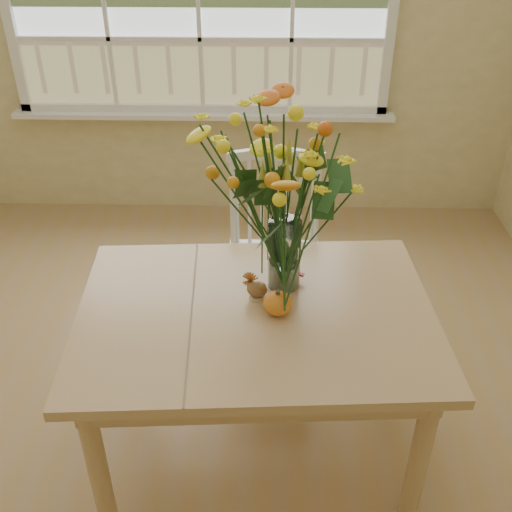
{
  "coord_description": "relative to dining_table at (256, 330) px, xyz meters",
  "views": [
    {
      "loc": [
        0.43,
        -1.48,
        2.02
      ],
      "look_at": [
        0.38,
        0.22,
        0.91
      ],
      "focal_mm": 42.0,
      "sensor_mm": 36.0,
      "label": 1
    }
  ],
  "objects": [
    {
      "name": "floor",
      "position": [
        -0.38,
        -0.2,
        -0.6
      ],
      "size": [
        4.0,
        4.5,
        0.01
      ],
      "primitive_type": "cube",
      "color": "tan",
      "rests_on": "ground"
    },
    {
      "name": "turkey_figurine",
      "position": [
        0.0,
        0.07,
        0.13
      ],
      "size": [
        0.09,
        0.07,
        0.1
      ],
      "rotation": [
        0.0,
        0.0,
        -0.25
      ],
      "color": "#CCB78C",
      "rests_on": "dining_table"
    },
    {
      "name": "wall_back",
      "position": [
        -0.38,
        2.05,
        0.76
      ],
      "size": [
        4.0,
        0.02,
        2.7
      ],
      "primitive_type": "cube",
      "color": "#C5B67E",
      "rests_on": "floor"
    },
    {
      "name": "dining_table",
      "position": [
        0.0,
        0.0,
        0.0
      ],
      "size": [
        1.33,
        0.99,
        0.69
      ],
      "rotation": [
        0.0,
        0.0,
        0.06
      ],
      "color": "tan",
      "rests_on": "floor"
    },
    {
      "name": "flower_vase",
      "position": [
        0.1,
        0.16,
        0.5
      ],
      "size": [
        0.57,
        0.57,
        0.68
      ],
      "color": "white",
      "rests_on": "dining_table"
    },
    {
      "name": "dark_gourd",
      "position": [
        0.09,
        0.2,
        0.12
      ],
      "size": [
        0.12,
        0.07,
        0.06
      ],
      "color": "#38160F",
      "rests_on": "dining_table"
    },
    {
      "name": "pumpkin",
      "position": [
        0.08,
        -0.01,
        0.13
      ],
      "size": [
        0.1,
        0.1,
        0.08
      ],
      "primitive_type": "ellipsoid",
      "color": "orange",
      "rests_on": "dining_table"
    },
    {
      "name": "windsor_chair",
      "position": [
        0.07,
        0.7,
        -0.07
      ],
      "size": [
        0.43,
        0.42,
        0.94
      ],
      "rotation": [
        0.0,
        0.0,
        -0.0
      ],
      "color": "white",
      "rests_on": "floor"
    }
  ]
}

